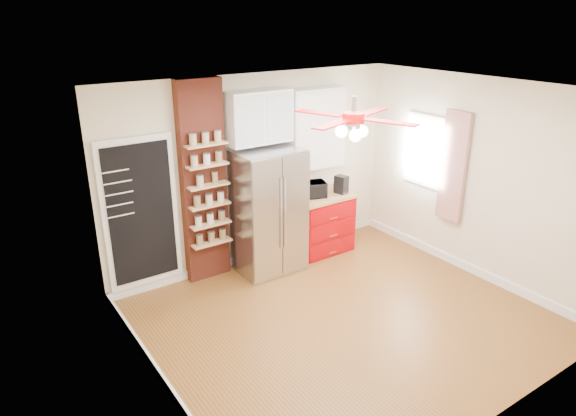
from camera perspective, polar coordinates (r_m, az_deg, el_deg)
floor at (r=6.34m, az=6.26°, el=-12.12°), size 4.50×4.50×0.00m
ceiling at (r=5.37m, az=7.42°, el=12.77°), size 4.50×4.50×0.00m
wall_back at (r=7.25m, az=-3.58°, el=4.12°), size 4.50×0.02×2.70m
wall_front at (r=4.56m, az=23.56°, el=-8.39°), size 4.50×0.02×2.70m
wall_left at (r=4.68m, az=-14.72°, el=-6.49°), size 0.02×4.00×2.70m
wall_right at (r=7.33m, az=20.26°, el=3.00°), size 0.02×4.00×2.70m
chalkboard at (r=6.65m, az=-16.02°, el=-0.59°), size 0.95×0.05×1.95m
brick_pillar at (r=6.81m, az=-9.38°, el=2.73°), size 0.60×0.16×2.70m
fridge at (r=7.09m, az=-2.30°, el=-0.34°), size 0.90×0.70×1.75m
upper_glass_cabinet at (r=6.89m, az=-3.33°, el=10.08°), size 0.90×0.35×0.70m
red_cabinet at (r=7.80m, az=3.59°, el=-1.65°), size 0.94×0.64×0.90m
upper_shelf_unit at (r=7.50m, az=3.04°, el=8.84°), size 0.90×0.30×1.15m
window at (r=7.79m, az=15.05°, el=6.15°), size 0.04×0.75×1.05m
curtain at (r=7.44m, az=17.89°, el=4.37°), size 0.06×0.40×1.55m
ceiling_fan at (r=5.42m, az=7.28°, el=9.88°), size 1.40×1.40×0.44m
toaster_oven at (r=7.52m, az=2.61°, el=2.06°), size 0.48×0.39×0.23m
coffee_maker at (r=7.71m, az=5.95°, el=2.62°), size 0.18×0.21×0.27m
canister_left at (r=7.78m, az=6.17°, el=2.31°), size 0.11×0.11×0.15m
canister_right at (r=7.84m, az=5.36°, el=2.43°), size 0.09×0.09×0.13m
pantry_jar_oats at (r=6.60m, az=-9.76°, el=2.94°), size 0.11×0.11×0.14m
pantry_jar_beans at (r=6.73m, az=-8.14°, el=3.36°), size 0.10×0.10×0.13m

